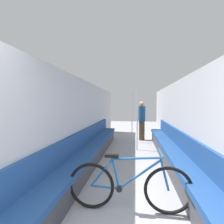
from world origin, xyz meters
TOP-DOWN VIEW (x-y plane):
  - wall_left at (-1.33, 3.77)m, footprint 0.10×10.73m
  - wall_right at (1.33, 3.77)m, footprint 0.10×10.73m
  - bench_seat_row_left at (-1.07, 3.74)m, footprint 0.47×6.56m
  - bench_seat_row_right at (1.07, 3.74)m, footprint 0.47×6.56m
  - bicycle at (0.02, 1.75)m, footprint 1.81×0.46m
  - grab_pole_near at (-0.02, 6.46)m, footprint 0.08×0.08m
  - grab_pole_far at (0.18, 5.20)m, footprint 0.08×0.08m
  - passenger_standing at (0.39, 6.89)m, footprint 0.30×0.30m

SIDE VIEW (x-z plane):
  - bench_seat_row_left at x=-1.07m, z-range -0.14..0.74m
  - bench_seat_row_right at x=1.07m, z-range -0.14..0.74m
  - bicycle at x=0.02m, z-range -0.08..0.82m
  - passenger_standing at x=0.39m, z-range 0.03..1.71m
  - grab_pole_near at x=-0.02m, z-range -0.03..2.17m
  - grab_pole_far at x=0.18m, z-range -0.03..2.17m
  - wall_left at x=-1.33m, z-range 0.00..2.22m
  - wall_right at x=1.33m, z-range 0.00..2.22m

